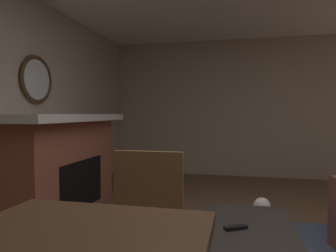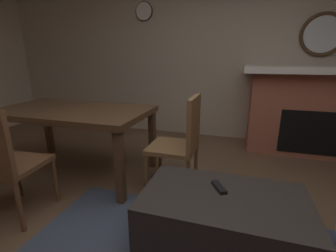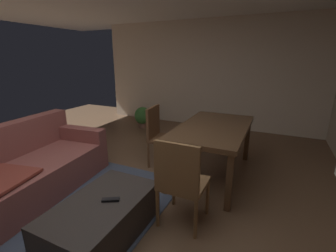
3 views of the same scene
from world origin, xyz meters
TOP-DOWN VIEW (x-y plane):
  - floor at (0.00, 0.00)m, footprint 9.48×9.48m
  - wall_right_window_side at (3.95, 0.00)m, footprint 0.12×5.62m
  - area_rug at (-0.21, 0.49)m, footprint 2.60×2.00m
  - couch at (-0.07, 1.19)m, footprint 2.10×1.13m
  - ottoman_coffee_table at (-0.21, -0.15)m, footprint 1.09×0.65m
  - tv_remote at (-0.17, -0.23)m, footprint 0.12×0.16m
  - dining_table at (1.43, -0.76)m, footprint 1.62×0.90m
  - dining_chair_north at (1.42, 0.08)m, footprint 0.48×0.48m
  - dining_chair_west at (0.23, -0.76)m, footprint 0.44×0.44m
  - potted_plant at (3.06, 1.40)m, footprint 0.38×0.38m

SIDE VIEW (x-z plane):
  - floor at x=0.00m, z-range 0.00..0.00m
  - area_rug at x=-0.21m, z-range 0.00..0.01m
  - ottoman_coffee_table at x=-0.21m, z-range 0.00..0.37m
  - potted_plant at x=3.06m, z-range 0.02..0.53m
  - couch at x=-0.07m, z-range -0.12..0.74m
  - tv_remote at x=-0.17m, z-range 0.37..0.40m
  - dining_chair_north at x=1.42m, z-range 0.06..0.99m
  - dining_chair_west at x=0.23m, z-range 0.06..0.99m
  - dining_table at x=1.43m, z-range 0.29..1.03m
  - wall_right_window_side at x=3.95m, z-range 0.00..2.52m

